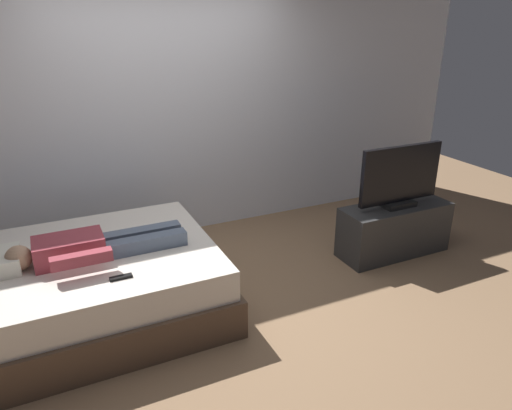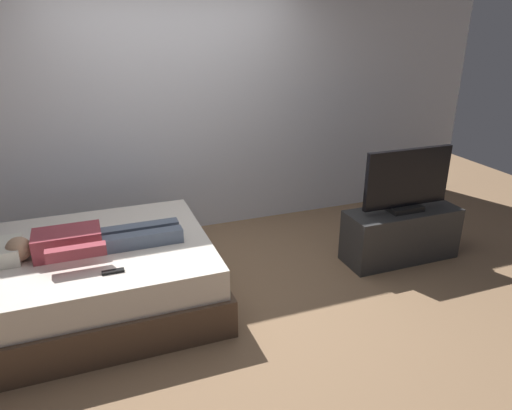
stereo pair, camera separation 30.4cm
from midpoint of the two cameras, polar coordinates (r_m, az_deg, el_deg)
The scene contains 7 objects.
ground_plane at distance 4.00m, azimuth -2.32°, elevation -11.23°, with size 10.00×10.00×0.00m, color #8C6B4C.
back_wall at distance 4.97m, azimuth -3.74°, elevation 12.78°, with size 6.40×0.10×2.80m, color silver.
bed at distance 3.92m, azimuth -17.60°, elevation -8.56°, with size 1.96×1.56×0.54m.
person at distance 3.69m, azimuth -17.70°, elevation -4.24°, with size 1.26×0.46×0.18m.
remote at distance 3.37m, azimuth -14.49°, elevation -7.86°, with size 0.15×0.04×0.02m, color black.
tv_stand at distance 4.74m, azimuth 18.90°, elevation -3.43°, with size 1.10×0.40×0.50m, color #2D2D2D.
tv at distance 4.55m, azimuth 19.71°, elevation 2.69°, with size 0.88×0.20×0.59m.
Camera 2 is at (-0.89, -3.25, 2.18)m, focal length 32.98 mm.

